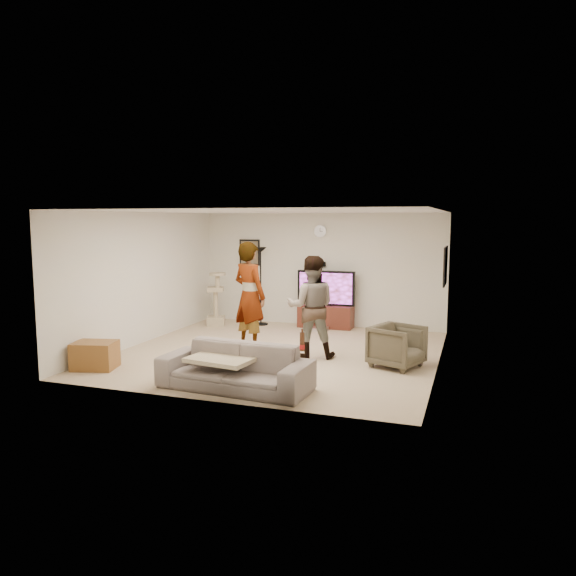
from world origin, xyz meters
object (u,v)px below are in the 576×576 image
(floor_lamp, at_px, (261,286))
(person_right, at_px, (311,307))
(cat_tree, at_px, (216,299))
(side_table, at_px, (95,355))
(tv_stand, at_px, (326,316))
(tv, at_px, (326,288))
(person_left, at_px, (250,296))
(sofa, at_px, (235,367))
(armchair, at_px, (397,346))
(beer_bottle, at_px, (302,342))

(floor_lamp, xyz_separation_m, person_right, (1.91, -2.44, 0.01))
(cat_tree, bearing_deg, side_table, -93.11)
(tv_stand, xyz_separation_m, tv, (0.00, 0.00, 0.63))
(person_left, distance_m, side_table, 2.80)
(tv_stand, height_order, cat_tree, cat_tree)
(floor_lamp, relative_size, person_right, 0.99)
(tv_stand, relative_size, sofa, 0.56)
(side_table, bearing_deg, armchair, 20.17)
(sofa, distance_m, side_table, 2.56)
(beer_bottle, bearing_deg, armchair, 62.20)
(tv, relative_size, cat_tree, 1.06)
(tv, height_order, beer_bottle, tv)
(tv_stand, height_order, tv, tv)
(tv_stand, bearing_deg, floor_lamp, -173.50)
(person_left, bearing_deg, person_right, -163.13)
(floor_lamp, relative_size, sofa, 0.81)
(beer_bottle, relative_size, side_table, 0.39)
(sofa, distance_m, beer_bottle, 1.07)
(floor_lamp, bearing_deg, person_right, -52.00)
(tv_stand, xyz_separation_m, person_right, (0.44, -2.61, 0.63))
(person_left, xyz_separation_m, beer_bottle, (1.70, -2.21, -0.24))
(cat_tree, distance_m, side_table, 3.88)
(person_right, height_order, armchair, person_right)
(cat_tree, relative_size, side_table, 1.85)
(cat_tree, bearing_deg, armchair, -26.94)
(cat_tree, bearing_deg, person_right, -35.65)
(beer_bottle, bearing_deg, cat_tree, 129.04)
(tv_stand, height_order, beer_bottle, beer_bottle)
(tv_stand, relative_size, side_table, 1.83)
(cat_tree, relative_size, armchair, 1.60)
(tv_stand, distance_m, cat_tree, 2.48)
(tv_stand, bearing_deg, side_table, -120.34)
(tv, bearing_deg, floor_lamp, -173.50)
(tv, xyz_separation_m, beer_bottle, (0.93, -4.67, -0.13))
(floor_lamp, distance_m, cat_tree, 1.04)
(floor_lamp, distance_m, person_left, 2.40)
(tv, height_order, floor_lamp, floor_lamp)
(sofa, relative_size, beer_bottle, 8.53)
(person_right, distance_m, sofa, 2.20)
(person_left, relative_size, beer_bottle, 7.88)
(tv_stand, relative_size, person_right, 0.68)
(person_left, bearing_deg, tv_stand, -83.35)
(floor_lamp, distance_m, side_table, 4.46)
(tv_stand, relative_size, beer_bottle, 4.75)
(person_left, distance_m, person_right, 1.22)
(armchair, xyz_separation_m, side_table, (-4.53, -1.66, -0.12))
(person_right, distance_m, armchair, 1.59)
(floor_lamp, bearing_deg, armchair, -37.50)
(tv, distance_m, armchair, 3.42)
(tv_stand, distance_m, person_left, 2.68)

